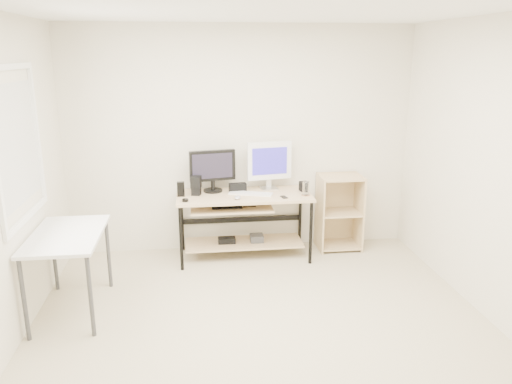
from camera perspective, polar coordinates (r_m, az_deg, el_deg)
The scene contains 16 objects.
room at distance 3.88m, azimuth -1.04°, elevation 1.22°, with size 4.01×4.01×2.62m.
desk at distance 5.65m, azimuth -1.63°, elevation -2.32°, with size 1.50×0.65×0.75m.
side_table at distance 4.73m, azimuth -20.78°, elevation -5.37°, with size 0.60×1.00×0.75m.
shelf_unit at distance 6.05m, azimuth 9.39°, elevation -2.17°, with size 0.50×0.40×0.90m.
black_monitor at distance 5.66m, azimuth -5.00°, elevation 2.73°, with size 0.52×0.22×0.48m.
white_imac at distance 5.73m, azimuth 1.54°, elevation 3.44°, with size 0.52×0.17×0.55m.
keyboard at distance 5.59m, azimuth -0.60°, elevation -0.18°, with size 0.49×0.14×0.02m, color white.
mouse at distance 5.40m, azimuth -2.13°, elevation -0.63°, with size 0.07×0.11×0.04m, color #BBBBC0.
center_speaker at distance 5.69m, azimuth -2.10°, elevation 0.53°, with size 0.19×0.09×0.10m, color black.
speaker_left at distance 5.58m, azimuth -6.87°, elevation 0.78°, with size 0.13×0.13×0.21m.
speaker_right at distance 5.74m, azimuth 5.48°, elevation 0.66°, with size 0.09×0.09×0.11m, color black.
audio_controller at distance 5.56m, azimuth -8.59°, elevation 0.33°, with size 0.08×0.05×0.16m, color black.
volume_puck at distance 5.37m, azimuth -8.09°, elevation -0.94°, with size 0.07×0.07×0.03m, color black.
smartphone at distance 5.48m, azimuth 3.21°, elevation -0.58°, with size 0.06×0.10×0.01m, color black.
coaster at distance 5.58m, azimuth 5.70°, elevation -0.34°, with size 0.10×0.10×0.01m, color #906541.
drinking_glass at distance 5.56m, azimuth 5.72°, elevation 0.43°, with size 0.07×0.07×0.15m, color white.
Camera 1 is at (-0.53, -3.69, 2.29)m, focal length 35.00 mm.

